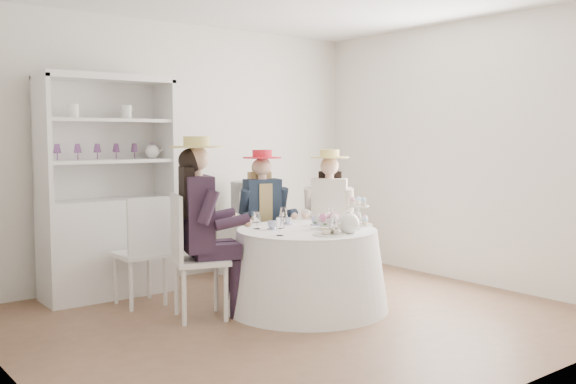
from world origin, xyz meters
TOP-DOWN VIEW (x-y plane):
  - ground at (0.00, 0.00)m, footprint 4.50×4.50m
  - wall_back at (0.00, 2.00)m, footprint 4.50×0.00m
  - wall_front at (0.00, -2.00)m, footprint 4.50×0.00m
  - wall_left at (-2.25, 0.00)m, footprint 0.00×4.50m
  - wall_right at (2.25, 0.00)m, footprint 0.00×4.50m
  - tea_table at (0.26, 0.17)m, footprint 1.43×1.43m
  - hutch at (-0.92, 1.69)m, footprint 1.41×0.93m
  - side_table at (0.64, 1.67)m, footprint 0.55×0.55m
  - hatbox at (0.64, 1.67)m, footprint 0.41×0.41m
  - guest_left at (-0.63, 0.47)m, footprint 0.62×0.57m
  - guest_mid at (0.46, 1.09)m, footprint 0.52×0.56m
  - guest_right at (1.02, 0.73)m, footprint 0.59×0.58m
  - spare_chair at (-0.84, 1.11)m, footprint 0.41×0.41m
  - teacup_a at (0.01, 0.34)m, footprint 0.10×0.10m
  - teacup_b at (0.30, 0.48)m, footprint 0.07×0.07m
  - teacup_c at (0.49, 0.31)m, footprint 0.12×0.12m
  - flower_bowl at (0.46, 0.07)m, footprint 0.29×0.29m
  - flower_arrangement at (0.45, 0.10)m, footprint 0.18×0.18m
  - table_teapot at (0.39, -0.23)m, footprint 0.26×0.18m
  - sandwich_plate at (0.20, -0.20)m, footprint 0.28×0.28m
  - cupcake_stand at (0.78, 0.06)m, footprint 0.27×0.27m
  - stemware_set at (0.26, 0.17)m, footprint 0.90×0.94m

SIDE VIEW (x-z plane):
  - ground at x=0.00m, z-range 0.00..0.00m
  - side_table at x=0.64m, z-range 0.00..0.69m
  - tea_table at x=0.26m, z-range 0.00..0.70m
  - spare_chair at x=-0.84m, z-range 0.04..1.02m
  - sandwich_plate at x=0.20m, z-range 0.69..0.75m
  - flower_bowl at x=0.46m, z-range 0.70..0.76m
  - teacup_b at x=0.30m, z-range 0.70..0.76m
  - teacup_a at x=0.01m, z-range 0.70..0.77m
  - hutch at x=-0.92m, z-range -0.30..1.78m
  - teacup_c at x=0.49m, z-range 0.70..0.78m
  - guest_right at x=1.02m, z-range 0.09..1.47m
  - stemware_set at x=0.26m, z-range 0.70..0.85m
  - guest_mid at x=0.46m, z-range 0.09..1.47m
  - table_teapot at x=0.39m, z-range 0.69..0.88m
  - flower_arrangement at x=0.45m, z-range 0.76..0.83m
  - cupcake_stand at x=0.78m, z-range 0.67..0.92m
  - guest_left at x=-0.63m, z-range 0.10..1.61m
  - hatbox at x=0.64m, z-range 0.69..1.02m
  - wall_back at x=0.00m, z-range -0.90..3.60m
  - wall_front at x=0.00m, z-range -0.90..3.60m
  - wall_left at x=-2.25m, z-range -0.90..3.60m
  - wall_right at x=2.25m, z-range -0.90..3.60m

